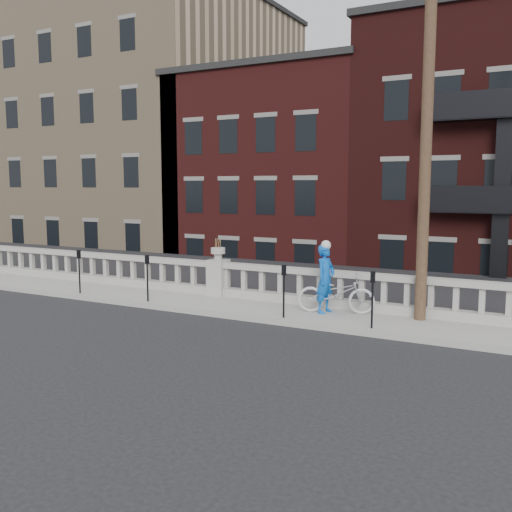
# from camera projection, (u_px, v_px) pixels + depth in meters

# --- Properties ---
(ground) EXTENTS (120.00, 120.00, 0.00)m
(ground) POSITION_uv_depth(u_px,v_px,m) (134.00, 328.00, 14.15)
(ground) COLOR black
(ground) RESTS_ON ground
(sidewalk) EXTENTS (32.00, 2.20, 0.15)m
(sidewalk) POSITION_uv_depth(u_px,v_px,m) (201.00, 303.00, 16.77)
(sidewalk) COLOR #9B9890
(sidewalk) RESTS_ON ground
(balustrade) EXTENTS (28.00, 0.34, 1.03)m
(balustrade) POSITION_uv_depth(u_px,v_px,m) (218.00, 279.00, 17.53)
(balustrade) COLOR #9B9890
(balustrade) RESTS_ON sidewalk
(planter_pedestal) EXTENTS (0.55, 0.55, 1.76)m
(planter_pedestal) POSITION_uv_depth(u_px,v_px,m) (218.00, 273.00, 17.51)
(planter_pedestal) COLOR #9B9890
(planter_pedestal) RESTS_ON sidewalk
(lower_level) EXTENTS (80.00, 44.00, 20.80)m
(lower_level) POSITION_uv_depth(u_px,v_px,m) (397.00, 200.00, 33.73)
(lower_level) COLOR #605E59
(lower_level) RESTS_ON ground
(utility_pole) EXTENTS (1.60, 0.28, 10.00)m
(utility_pole) POSITION_uv_depth(u_px,v_px,m) (427.00, 114.00, 13.76)
(utility_pole) COLOR #422D1E
(utility_pole) RESTS_ON sidewalk
(parking_meter_a) EXTENTS (0.10, 0.09, 1.36)m
(parking_meter_a) POSITION_uv_depth(u_px,v_px,m) (79.00, 267.00, 17.78)
(parking_meter_a) COLOR black
(parking_meter_a) RESTS_ON sidewalk
(parking_meter_b) EXTENTS (0.10, 0.09, 1.36)m
(parking_meter_b) POSITION_uv_depth(u_px,v_px,m) (147.00, 273.00, 16.52)
(parking_meter_b) COLOR black
(parking_meter_b) RESTS_ON sidewalk
(parking_meter_c) EXTENTS (0.10, 0.09, 1.36)m
(parking_meter_c) POSITION_uv_depth(u_px,v_px,m) (284.00, 285.00, 14.47)
(parking_meter_c) COLOR black
(parking_meter_c) RESTS_ON sidewalk
(parking_meter_d) EXTENTS (0.10, 0.09, 1.36)m
(parking_meter_d) POSITION_uv_depth(u_px,v_px,m) (372.00, 293.00, 13.39)
(parking_meter_d) COLOR black
(parking_meter_d) RESTS_ON sidewalk
(bicycle) EXTENTS (2.14, 1.26, 1.06)m
(bicycle) POSITION_uv_depth(u_px,v_px,m) (336.00, 293.00, 15.06)
(bicycle) COLOR silver
(bicycle) RESTS_ON sidewalk
(cyclist) EXTENTS (0.56, 0.74, 1.82)m
(cyclist) POSITION_uv_depth(u_px,v_px,m) (325.00, 279.00, 15.05)
(cyclist) COLOR blue
(cyclist) RESTS_ON sidewalk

